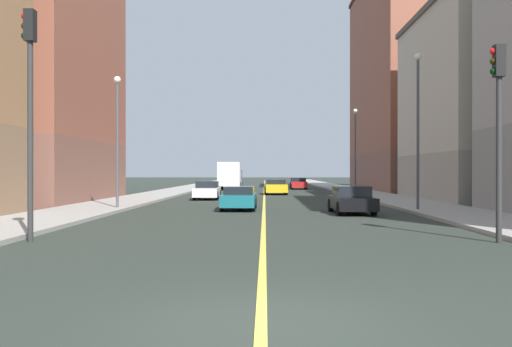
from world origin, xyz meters
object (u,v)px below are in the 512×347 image
object	(u,v)px
car_yellow	(276,187)
car_red	(299,184)
street_lamp_right_near	(117,127)
street_lamp_left_far	(355,142)
traffic_light_right_near	(30,93)
building_left_far	(421,82)
traffic_light_left_near	(498,114)
car_white	(207,191)
car_black	(351,200)
car_teal	(239,198)
building_right_midblock	(8,40)
car_blue	(297,183)
building_left_mid	(508,104)
box_truck	(230,175)
street_lamp_left_near	(418,116)

from	to	relation	value
car_yellow	car_red	size ratio (longest dim) A/B	1.05
street_lamp_right_near	street_lamp_left_far	bearing A→B (deg)	50.69
traffic_light_right_near	building_left_far	bearing A→B (deg)	62.96
traffic_light_left_near	street_lamp_left_far	bearing A→B (deg)	88.19
car_white	street_lamp_right_near	bearing A→B (deg)	-106.89
car_black	car_red	bearing A→B (deg)	90.39
car_red	car_teal	bearing A→B (deg)	-98.29
car_black	traffic_light_left_near	bearing A→B (deg)	-78.01
building_right_midblock	street_lamp_right_near	distance (m)	13.71
car_yellow	car_black	bearing A→B (deg)	-82.23
street_lamp_right_near	street_lamp_left_far	world-z (taller)	street_lamp_left_far
street_lamp_left_far	building_left_far	bearing A→B (deg)	56.29
car_black	car_white	bearing A→B (deg)	121.09
car_blue	car_yellow	bearing A→B (deg)	-97.52
car_white	car_teal	world-z (taller)	car_white
traffic_light_right_near	car_black	bearing A→B (deg)	46.48
traffic_light_left_near	car_red	bearing A→B (deg)	93.08
building_left_far	street_lamp_left_far	world-z (taller)	building_left_far
traffic_light_right_near	car_teal	distance (m)	15.35
traffic_light_right_near	car_red	world-z (taller)	traffic_light_right_near
traffic_light_right_near	car_teal	size ratio (longest dim) A/B	1.57
building_right_midblock	car_white	bearing A→B (deg)	16.21
traffic_light_left_near	street_lamp_right_near	size ratio (longest dim) A/B	0.82
building_right_midblock	car_black	distance (m)	25.39
building_left_mid	building_right_midblock	distance (m)	34.06
street_lamp_right_near	car_teal	size ratio (longest dim) A/B	1.62
street_lamp_left_far	car_blue	size ratio (longest dim) A/B	1.57
car_blue	box_truck	size ratio (longest dim) A/B	0.66
building_left_far	car_blue	size ratio (longest dim) A/B	5.34
building_right_midblock	car_black	world-z (taller)	building_right_midblock
building_left_mid	street_lamp_right_near	size ratio (longest dim) A/B	2.23
building_left_far	street_lamp_left_near	distance (m)	35.59
street_lamp_right_near	car_red	xyz separation A→B (m)	(11.55, 36.25, -3.65)
car_teal	car_black	world-z (taller)	car_black
car_teal	car_black	distance (m)	6.04
traffic_light_right_near	car_white	world-z (taller)	traffic_light_right_near
building_left_far	car_yellow	size ratio (longest dim) A/B	5.41
traffic_light_right_near	street_lamp_right_near	distance (m)	13.62
building_right_midblock	building_left_mid	bearing A→B (deg)	4.16
street_lamp_left_near	street_lamp_right_near	world-z (taller)	street_lamp_left_near
car_white	car_teal	size ratio (longest dim) A/B	0.94
street_lamp_left_near	car_red	xyz separation A→B (m)	(-3.70, 37.45, -4.13)
car_white	street_lamp_left_far	bearing A→B (deg)	30.97
traffic_light_left_near	street_lamp_left_near	world-z (taller)	street_lamp_left_near
street_lamp_left_near	box_truck	distance (m)	37.25
building_left_far	street_lamp_right_near	xyz separation A→B (m)	(-24.49, -32.48, -7.38)
traffic_light_right_near	car_yellow	world-z (taller)	traffic_light_right_near
building_left_mid	box_truck	world-z (taller)	building_left_mid
street_lamp_right_near	car_black	xyz separation A→B (m)	(11.81, -2.18, -3.66)
building_left_mid	street_lamp_right_near	bearing A→B (deg)	-157.13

